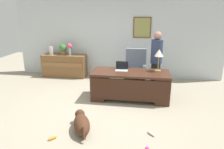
% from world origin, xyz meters
% --- Properties ---
extents(ground_plane, '(12.00, 12.00, 0.00)m').
position_xyz_m(ground_plane, '(0.00, 0.00, 0.00)').
color(ground_plane, '#9E937F').
extents(back_wall, '(7.00, 0.16, 2.70)m').
position_xyz_m(back_wall, '(0.01, 2.60, 1.35)').
color(back_wall, silver).
rests_on(back_wall, ground_plane).
extents(desk, '(1.95, 0.81, 0.73)m').
position_xyz_m(desk, '(0.61, 0.63, 0.40)').
color(desk, '#422316').
rests_on(desk, ground_plane).
extents(credenza, '(1.50, 0.50, 0.77)m').
position_xyz_m(credenza, '(-1.78, 2.25, 0.38)').
color(credenza, brown).
rests_on(credenza, ground_plane).
extents(armchair, '(0.60, 0.59, 1.15)m').
position_xyz_m(armchair, '(0.70, 1.49, 0.51)').
color(armchair, slate).
rests_on(armchair, ground_plane).
extents(person_standing, '(0.32, 0.32, 1.68)m').
position_xyz_m(person_standing, '(1.27, 1.39, 0.87)').
color(person_standing, '#262323').
rests_on(person_standing, ground_plane).
extents(dog_lying, '(0.54, 0.80, 0.30)m').
position_xyz_m(dog_lying, '(-0.21, -1.01, 0.15)').
color(dog_lying, '#472819').
rests_on(dog_lying, ground_plane).
extents(laptop, '(0.32, 0.22, 0.22)m').
position_xyz_m(laptop, '(0.37, 0.77, 0.79)').
color(laptop, '#B2B5BA').
rests_on(laptop, desk).
extents(desk_lamp, '(0.22, 0.22, 0.57)m').
position_xyz_m(desk_lamp, '(1.30, 0.83, 1.17)').
color(desk_lamp, '#9E8447').
rests_on(desk_lamp, desk).
extents(vase_with_flowers, '(0.17, 0.17, 0.39)m').
position_xyz_m(vase_with_flowers, '(-1.56, 2.25, 1.02)').
color(vase_with_flowers, '#97C7BC').
rests_on(vase_with_flowers, credenza).
extents(vase_empty, '(0.15, 0.15, 0.27)m').
position_xyz_m(vase_empty, '(-2.23, 2.25, 0.90)').
color(vase_empty, silver).
rests_on(vase_empty, credenza).
extents(potted_plant, '(0.24, 0.24, 0.36)m').
position_xyz_m(potted_plant, '(-1.80, 2.25, 0.96)').
color(potted_plant, brown).
rests_on(potted_plant, credenza).
extents(dog_toy_ball, '(0.07, 0.07, 0.07)m').
position_xyz_m(dog_toy_ball, '(1.04, -1.43, 0.04)').
color(dog_toy_ball, '#D8338C').
rests_on(dog_toy_ball, ground_plane).
extents(dog_toy_bone, '(0.17, 0.18, 0.05)m').
position_xyz_m(dog_toy_bone, '(1.12, -0.96, 0.03)').
color(dog_toy_bone, beige).
rests_on(dog_toy_bone, ground_plane).
extents(dog_toy_plush, '(0.15, 0.16, 0.05)m').
position_xyz_m(dog_toy_plush, '(-0.64, -1.37, 0.03)').
color(dog_toy_plush, orange).
rests_on(dog_toy_plush, ground_plane).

